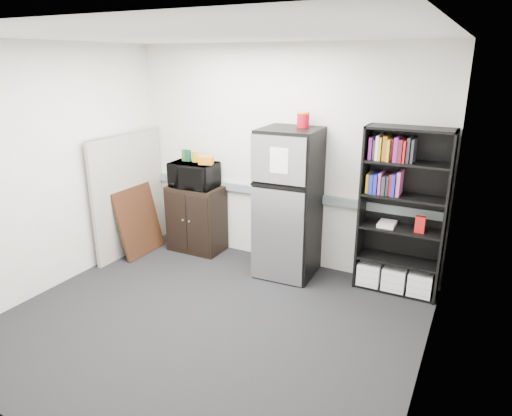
{
  "coord_description": "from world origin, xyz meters",
  "views": [
    {
      "loc": [
        2.25,
        -3.32,
        2.51
      ],
      "look_at": [
        0.09,
        0.9,
        0.96
      ],
      "focal_mm": 32.0,
      "sensor_mm": 36.0,
      "label": 1
    }
  ],
  "objects_px": {
    "microwave": "(194,175)",
    "refrigerator": "(289,204)",
    "bookshelf": "(402,214)",
    "cabinet": "(197,218)",
    "cubicle_partition": "(129,193)"
  },
  "relations": [
    {
      "from": "microwave",
      "to": "refrigerator",
      "type": "bearing_deg",
      "value": -5.55
    },
    {
      "from": "bookshelf",
      "to": "refrigerator",
      "type": "xyz_separation_m",
      "value": [
        -1.27,
        -0.14,
        -0.03
      ]
    },
    {
      "from": "microwave",
      "to": "bookshelf",
      "type": "bearing_deg",
      "value": -1.17
    },
    {
      "from": "cabinet",
      "to": "microwave",
      "type": "relative_size",
      "value": 1.52
    },
    {
      "from": "refrigerator",
      "to": "bookshelf",
      "type": "bearing_deg",
      "value": 3.83
    },
    {
      "from": "bookshelf",
      "to": "cubicle_partition",
      "type": "bearing_deg",
      "value": -171.94
    },
    {
      "from": "bookshelf",
      "to": "microwave",
      "type": "bearing_deg",
      "value": -178.27
    },
    {
      "from": "bookshelf",
      "to": "refrigerator",
      "type": "height_order",
      "value": "bookshelf"
    },
    {
      "from": "bookshelf",
      "to": "microwave",
      "type": "xyz_separation_m",
      "value": [
        -2.66,
        -0.08,
        0.15
      ]
    },
    {
      "from": "cubicle_partition",
      "to": "cabinet",
      "type": "height_order",
      "value": "cubicle_partition"
    },
    {
      "from": "cubicle_partition",
      "to": "refrigerator",
      "type": "relative_size",
      "value": 0.91
    },
    {
      "from": "bookshelf",
      "to": "cabinet",
      "type": "xyz_separation_m",
      "value": [
        -2.66,
        -0.06,
        -0.46
      ]
    },
    {
      "from": "cabinet",
      "to": "refrigerator",
      "type": "height_order",
      "value": "refrigerator"
    },
    {
      "from": "cubicle_partition",
      "to": "microwave",
      "type": "height_order",
      "value": "cubicle_partition"
    },
    {
      "from": "cubicle_partition",
      "to": "cabinet",
      "type": "distance_m",
      "value": 0.95
    }
  ]
}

